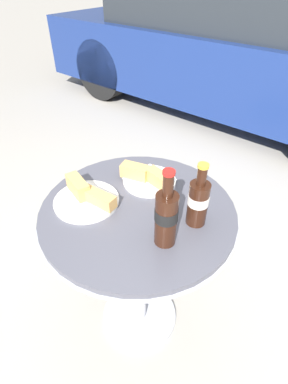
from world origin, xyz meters
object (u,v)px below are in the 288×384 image
Objects in this scene: bistro_table at (138,238)px; lunch_plate_far at (148,178)px; cola_bottle_right at (198,201)px; cola_bottle_left at (166,216)px; lunch_plate_near at (87,197)px; parked_car at (234,47)px.

lunch_plate_far reaches higher than bistro_table.
lunch_plate_far is at bearing 165.26° from cola_bottle_right.
cola_bottle_left reaches higher than lunch_plate_near.
cola_bottle_left reaches higher than cola_bottle_right.
bistro_table is 2.73× the size of cola_bottle_left.
cola_bottle_right is at bearing -14.74° from lunch_plate_far.
lunch_plate_near is (-0.32, -0.03, -0.08)m from cola_bottle_left.
cola_bottle_right is (0.03, 0.13, -0.01)m from cola_bottle_left.
cola_bottle_left reaches higher than lunch_plate_far.
lunch_plate_near is at bearing -155.77° from cola_bottle_right.
lunch_plate_near is (-0.35, -0.16, -0.07)m from cola_bottle_right.
parked_car reaches higher than cola_bottle_right.
bistro_table is 2.87m from parked_car.
cola_bottle_left is 1.12× the size of lunch_plate_near.
parked_car is (-0.96, 2.70, 0.07)m from bistro_table.
bistro_table is 0.23m from lunch_plate_far.
cola_bottle_left is at bearing -67.82° from parked_car.
lunch_plate_near reaches higher than lunch_plate_far.
parked_car is at bearing 112.18° from cola_bottle_left.
parked_car is (-1.15, 2.63, -0.17)m from cola_bottle_right.
cola_bottle_right is 0.27m from lunch_plate_far.
parked_car reaches higher than lunch_plate_far.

